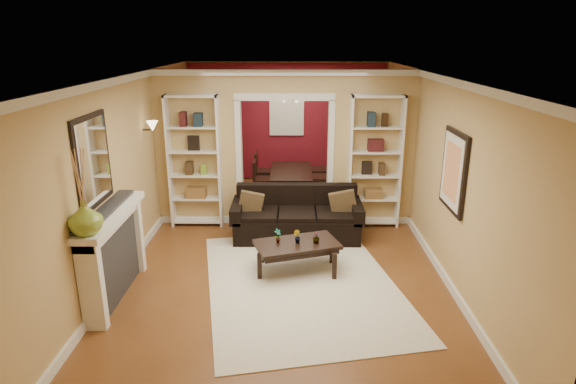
{
  "coord_description": "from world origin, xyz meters",
  "views": [
    {
      "loc": [
        0.14,
        -7.01,
        3.18
      ],
      "look_at": [
        0.08,
        -0.8,
        1.2
      ],
      "focal_mm": 30.0,
      "sensor_mm": 36.0,
      "label": 1
    }
  ],
  "objects_px": {
    "sofa": "(297,214)",
    "bookshelf_left": "(195,162)",
    "bookshelf_right": "(375,163)",
    "fireplace": "(116,255)",
    "coffee_table": "(297,257)",
    "dining_table": "(293,183)"
  },
  "relations": [
    {
      "from": "sofa",
      "to": "bookshelf_left",
      "type": "relative_size",
      "value": 0.93
    },
    {
      "from": "bookshelf_right",
      "to": "fireplace",
      "type": "xyz_separation_m",
      "value": [
        -3.64,
        -2.53,
        -0.57
      ]
    },
    {
      "from": "bookshelf_right",
      "to": "fireplace",
      "type": "distance_m",
      "value": 4.47
    },
    {
      "from": "sofa",
      "to": "bookshelf_left",
      "type": "xyz_separation_m",
      "value": [
        -1.76,
        0.58,
        0.73
      ]
    },
    {
      "from": "coffee_table",
      "to": "bookshelf_right",
      "type": "bearing_deg",
      "value": 35.13
    },
    {
      "from": "fireplace",
      "to": "dining_table",
      "type": "distance_m",
      "value": 4.8
    },
    {
      "from": "dining_table",
      "to": "bookshelf_right",
      "type": "bearing_deg",
      "value": -140.46
    },
    {
      "from": "bookshelf_left",
      "to": "bookshelf_right",
      "type": "bearing_deg",
      "value": 0.0
    },
    {
      "from": "dining_table",
      "to": "sofa",
      "type": "bearing_deg",
      "value": -178.21
    },
    {
      "from": "coffee_table",
      "to": "fireplace",
      "type": "xyz_separation_m",
      "value": [
        -2.29,
        -0.73,
        0.36
      ]
    },
    {
      "from": "bookshelf_right",
      "to": "dining_table",
      "type": "xyz_separation_m",
      "value": [
        -1.41,
        1.71,
        -0.88
      ]
    },
    {
      "from": "sofa",
      "to": "fireplace",
      "type": "bearing_deg",
      "value": -139.72
    },
    {
      "from": "sofa",
      "to": "dining_table",
      "type": "height_order",
      "value": "sofa"
    },
    {
      "from": "sofa",
      "to": "coffee_table",
      "type": "bearing_deg",
      "value": -90.39
    },
    {
      "from": "coffee_table",
      "to": "bookshelf_left",
      "type": "relative_size",
      "value": 0.5
    },
    {
      "from": "bookshelf_left",
      "to": "fireplace",
      "type": "height_order",
      "value": "bookshelf_left"
    },
    {
      "from": "bookshelf_left",
      "to": "fireplace",
      "type": "xyz_separation_m",
      "value": [
        -0.54,
        -2.53,
        -0.57
      ]
    },
    {
      "from": "sofa",
      "to": "bookshelf_left",
      "type": "distance_m",
      "value": 1.99
    },
    {
      "from": "bookshelf_right",
      "to": "sofa",
      "type": "bearing_deg",
      "value": -156.58
    },
    {
      "from": "bookshelf_right",
      "to": "dining_table",
      "type": "bearing_deg",
      "value": 129.54
    },
    {
      "from": "sofa",
      "to": "dining_table",
      "type": "xyz_separation_m",
      "value": [
        -0.07,
        2.29,
        -0.14
      ]
    },
    {
      "from": "sofa",
      "to": "fireplace",
      "type": "height_order",
      "value": "fireplace"
    }
  ]
}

